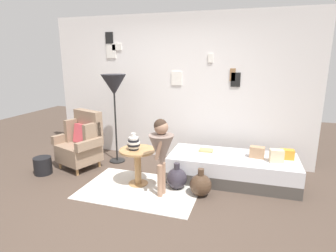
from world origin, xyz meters
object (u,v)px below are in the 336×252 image
demijohn_far (201,185)px  magazine_basket (43,166)px  daybed (232,168)px  demijohn_near (177,178)px  vase_striped (134,143)px  book_on_daybed (206,150)px  side_table (138,160)px  floor_lamp (114,87)px  person_child (161,148)px  armchair (82,142)px

demijohn_far → magazine_basket: demijohn_far is taller
magazine_basket → daybed: bearing=12.8°
demijohn_far → demijohn_near: bearing=164.0°
vase_striped → magazine_basket: 1.68m
book_on_daybed → demijohn_near: book_on_daybed is taller
magazine_basket → side_table: bearing=4.0°
magazine_basket → floor_lamp: bearing=44.5°
person_child → demijohn_far: 0.75m
floor_lamp → book_on_daybed: (1.65, -0.10, -0.93)m
daybed → demijohn_far: (-0.37, -0.61, -0.04)m
daybed → vase_striped: (-1.37, -0.59, 0.45)m
daybed → vase_striped: size_ratio=7.74×
daybed → side_table: 1.45m
demijohn_near → demijohn_far: bearing=-16.0°
vase_striped → armchair: bearing=161.7°
armchair → person_child: (1.64, -0.57, 0.25)m
vase_striped → floor_lamp: bearing=132.0°
floor_lamp → book_on_daybed: size_ratio=7.14×
floor_lamp → demijohn_far: 2.23m
demijohn_near → magazine_basket: size_ratio=1.38×
vase_striped → demijohn_near: (0.63, 0.08, -0.50)m
vase_striped → daybed: bearing=23.2°
vase_striped → book_on_daybed: vase_striped is taller
side_table → demijohn_near: (0.59, 0.05, -0.23)m
side_table → demijohn_near: 0.63m
book_on_daybed → vase_striped: bearing=-143.9°
side_table → person_child: 0.58m
side_table → demijohn_far: 0.99m
vase_striped → magazine_basket: vase_striped is taller
demijohn_far → book_on_daybed: bearing=94.6°
daybed → side_table: side_table is taller
armchair → floor_lamp: (0.45, 0.40, 0.91)m
demijohn_near → armchair: bearing=170.3°
side_table → person_child: person_child is taller
daybed → floor_lamp: floor_lamp is taller
armchair → book_on_daybed: bearing=8.2°
demijohn_far → magazine_basket: bearing=-178.7°
armchair → daybed: 2.54m
floor_lamp → demijohn_near: bearing=-27.9°
person_child → armchair: bearing=160.7°
book_on_daybed → demijohn_far: (0.06, -0.71, -0.26)m
vase_striped → person_child: (0.49, -0.19, 0.04)m
vase_striped → magazine_basket: bearing=-176.9°
floor_lamp → demijohn_near: size_ratio=4.06×
person_child → vase_striped: bearing=158.6°
side_table → book_on_daybed: size_ratio=2.51×
floor_lamp → magazine_basket: (-0.89, -0.87, -1.21)m
person_child → magazine_basket: bearing=177.1°
side_table → demijohn_far: (0.96, -0.05, -0.23)m
floor_lamp → demijohn_near: floor_lamp is taller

